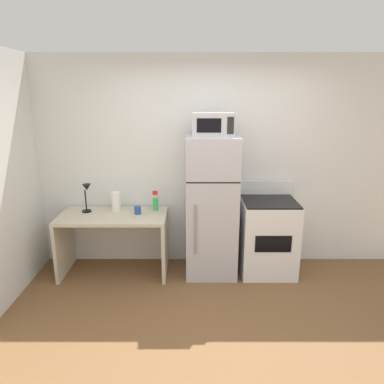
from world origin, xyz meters
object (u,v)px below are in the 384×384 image
Objects in this scene: refrigerator at (212,207)px; paper_towel_roll at (117,201)px; spray_bottle at (156,203)px; coffee_mug at (139,210)px; microwave at (214,124)px; desk_lamp at (88,193)px; desk at (115,231)px; oven_range at (269,236)px.

paper_towel_roll is at bearing 173.58° from refrigerator.
refrigerator is at bearing -11.83° from spray_bottle.
microwave reaches higher than coffee_mug.
desk_lamp is 0.36m from paper_towel_roll.
microwave reaches higher than refrigerator.
spray_bottle reaches higher than desk.
oven_range reaches higher than spray_bottle.
desk is at bearing -179.01° from refrigerator.
microwave reaches higher than desk_lamp.
paper_towel_roll is at bearing 176.03° from oven_range.
desk_lamp reaches higher than spray_bottle.
spray_bottle is at bearing 168.17° from refrigerator.
desk_lamp is 0.83m from spray_bottle.
desk_lamp is 0.32× the size of oven_range.
desk is at bearing -161.82° from spray_bottle.
desk_lamp is at bearing 164.36° from desk.
spray_bottle is at bearing 5.22° from desk_lamp.
coffee_mug is 1.61m from oven_range.
desk_lamp is 0.77× the size of microwave.
refrigerator is at bearing -2.62° from desk_lamp.
oven_range is at bearing -5.84° from spray_bottle.
refrigerator reaches higher than coffee_mug.
paper_towel_roll is 1.91m from oven_range.
desk_lamp is 1.71m from microwave.
oven_range is (0.69, 0.02, -1.35)m from microwave.
spray_bottle is at bearing 34.14° from coffee_mug.
microwave is at bearing -89.67° from refrigerator.
oven_range is at bearing -1.73° from desk_lamp.
refrigerator is 1.53× the size of oven_range.
desk_lamp is 2.25m from oven_range.
oven_range is (1.37, -0.14, -0.38)m from spray_bottle.
desk_lamp is 0.65m from coffee_mug.
refrigerator reaches higher than desk_lamp.
oven_range is (2.19, -0.07, -0.52)m from desk_lamp.
paper_towel_roll is at bearing 85.37° from desk.
refrigerator reaches higher than spray_bottle.
desk is at bearing -15.64° from desk_lamp.
desk_lamp reaches higher than oven_range.
microwave is (0.68, -0.16, 0.97)m from spray_bottle.
coffee_mug is at bearing 179.57° from refrigerator.
desk is at bearing -179.31° from oven_range.
microwave is at bearing -0.04° from desk.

